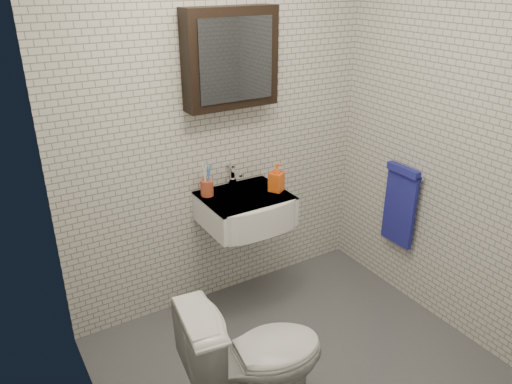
# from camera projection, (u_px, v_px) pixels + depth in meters

# --- Properties ---
(ground) EXTENTS (2.20, 2.00, 0.01)m
(ground) POSITION_uv_depth(u_px,v_px,m) (304.00, 372.00, 2.97)
(ground) COLOR #505258
(ground) RESTS_ON ground
(room_shell) EXTENTS (2.22, 2.02, 2.51)m
(room_shell) POSITION_uv_depth(u_px,v_px,m) (316.00, 137.00, 2.37)
(room_shell) COLOR silver
(room_shell) RESTS_ON ground
(washbasin) EXTENTS (0.55, 0.50, 0.20)m
(washbasin) POSITION_uv_depth(u_px,v_px,m) (248.00, 210.00, 3.25)
(washbasin) COLOR white
(washbasin) RESTS_ON room_shell
(faucet) EXTENTS (0.06, 0.20, 0.15)m
(faucet) POSITION_uv_depth(u_px,v_px,m) (233.00, 177.00, 3.34)
(faucet) COLOR silver
(faucet) RESTS_ON washbasin
(mirror_cabinet) EXTENTS (0.60, 0.15, 0.60)m
(mirror_cabinet) POSITION_uv_depth(u_px,v_px,m) (231.00, 58.00, 3.02)
(mirror_cabinet) COLOR black
(mirror_cabinet) RESTS_ON room_shell
(towel_rail) EXTENTS (0.09, 0.30, 0.58)m
(towel_rail) POSITION_uv_depth(u_px,v_px,m) (400.00, 202.00, 3.44)
(towel_rail) COLOR silver
(towel_rail) RESTS_ON room_shell
(toothbrush_cup) EXTENTS (0.10, 0.10, 0.23)m
(toothbrush_cup) POSITION_uv_depth(u_px,v_px,m) (207.00, 187.00, 3.22)
(toothbrush_cup) COLOR #AA452A
(toothbrush_cup) RESTS_ON washbasin
(soap_bottle) EXTENTS (0.12, 0.12, 0.19)m
(soap_bottle) POSITION_uv_depth(u_px,v_px,m) (277.00, 177.00, 3.27)
(soap_bottle) COLOR orange
(soap_bottle) RESTS_ON washbasin
(toilet) EXTENTS (0.78, 0.51, 0.75)m
(toilet) POSITION_uv_depth(u_px,v_px,m) (255.00, 359.00, 2.55)
(toilet) COLOR silver
(toilet) RESTS_ON ground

